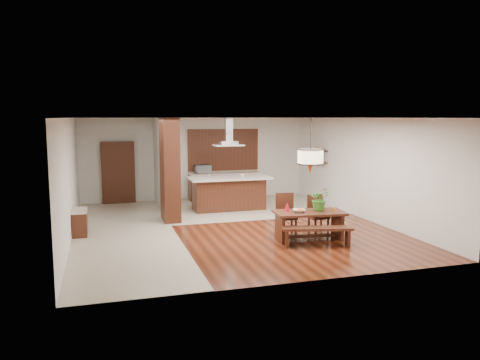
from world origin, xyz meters
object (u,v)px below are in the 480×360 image
object	(u,v)px
hallway_console	(80,222)
foliage_plant	(319,199)
dining_chair_right	(318,215)
microwave	(203,169)
island_cup	(243,176)
dining_table	(309,219)
pendant_lantern	(311,146)
kitchen_island	(229,193)
range_hood	(229,132)
dining_bench	(317,237)
fruit_bowl	(299,211)
dining_chair_left	(287,215)

from	to	relation	value
hallway_console	foliage_plant	xyz separation A→B (m)	(5.55, -2.03, 0.66)
dining_chair_right	microwave	distance (m)	5.93
island_cup	dining_table	bearing A→B (deg)	-83.42
pendant_lantern	microwave	world-z (taller)	pendant_lantern
kitchen_island	range_hood	distance (m)	1.92
pendant_lantern	microwave	distance (m)	6.33
dining_table	range_hood	xyz separation A→B (m)	(-0.87, 4.09, 1.96)
dining_bench	range_hood	bearing A→B (deg)	99.70
kitchen_island	island_cup	world-z (taller)	island_cup
kitchen_island	fruit_bowl	bearing A→B (deg)	-82.05
fruit_bowl	range_hood	distance (m)	4.50
microwave	kitchen_island	bearing A→B (deg)	-89.81
dining_chair_right	island_cup	world-z (taller)	island_cup
island_cup	fruit_bowl	bearing A→B (deg)	-87.40
hallway_console	foliage_plant	size ratio (longest dim) A/B	1.56
dining_table	microwave	distance (m)	6.26
dining_table	dining_chair_left	bearing A→B (deg)	122.77
range_hood	fruit_bowl	bearing A→B (deg)	-81.79
foliage_plant	island_cup	world-z (taller)	foliage_plant
dining_bench	pendant_lantern	size ratio (longest dim) A/B	1.22
dining_table	fruit_bowl	distance (m)	0.35
fruit_bowl	dining_table	bearing A→B (deg)	4.19
hallway_console	island_cup	xyz separation A→B (m)	(4.82, 1.88, 0.78)
island_cup	microwave	size ratio (longest dim) A/B	0.21
hallway_console	kitchen_island	xyz separation A→B (m)	(4.40, 2.01, 0.23)
kitchen_island	microwave	world-z (taller)	microwave
dining_bench	kitchen_island	world-z (taller)	kitchen_island
fruit_bowl	range_hood	bearing A→B (deg)	98.21
pendant_lantern	microwave	xyz separation A→B (m)	(-1.28, 6.09, -1.15)
kitchen_island	dining_chair_right	bearing A→B (deg)	-70.03
dining_table	island_cup	distance (m)	4.03
dining_chair_left	dining_chair_right	xyz separation A→B (m)	(0.82, -0.09, -0.03)
dining_chair_left	fruit_bowl	distance (m)	0.61
dining_table	dining_chair_left	xyz separation A→B (m)	(-0.35, 0.55, 0.01)
hallway_console	dining_chair_left	world-z (taller)	dining_chair_left
microwave	pendant_lantern	bearing A→B (deg)	-89.50
range_hood	island_cup	bearing A→B (deg)	-17.76
hallway_console	dining_bench	bearing A→B (deg)	-27.17
range_hood	hallway_console	bearing A→B (deg)	-155.41
fruit_bowl	island_cup	world-z (taller)	island_cup
pendant_lantern	foliage_plant	xyz separation A→B (m)	(0.28, 0.05, -1.27)
kitchen_island	range_hood	world-z (taller)	range_hood
dining_table	range_hood	distance (m)	4.62
fruit_bowl	foliage_plant	bearing A→B (deg)	7.04
dining_chair_left	island_cup	bearing A→B (deg)	99.21
foliage_plant	island_cup	bearing A→B (deg)	100.68
dining_chair_left	kitchen_island	bearing A→B (deg)	105.77
dining_bench	dining_table	bearing A→B (deg)	83.48
fruit_bowl	microwave	xyz separation A→B (m)	(-1.00, 6.11, 0.37)
island_cup	microwave	xyz separation A→B (m)	(-0.82, 2.14, 0.00)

